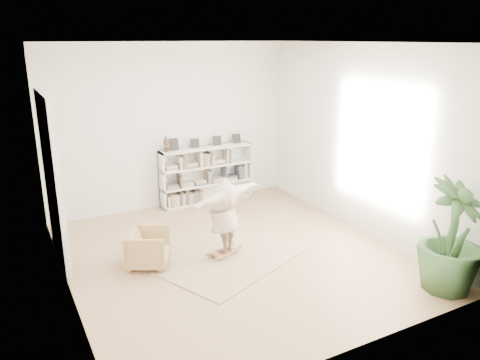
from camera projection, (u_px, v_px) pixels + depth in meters
The scene contains 9 objects.
floor at pixel (234, 255), 8.25m from camera, with size 6.00×6.00×0.00m, color #94784C.
room_shell at pixel (168, 46), 9.71m from camera, with size 6.00×6.00×6.00m.
doors at pixel (53, 181), 7.72m from camera, with size 0.09×1.78×2.92m.
bookshelf at pixel (206, 175), 10.78m from camera, with size 2.20×0.35×1.64m.
armchair at pixel (148, 248), 7.78m from camera, with size 0.68×0.70×0.63m, color tan.
rug at pixel (224, 255), 8.22m from camera, with size 2.50×2.00×0.02m, color tan.
rocker_board at pixel (224, 252), 8.20m from camera, with size 0.54×0.44×0.10m.
person at pixel (224, 213), 7.99m from camera, with size 1.67×0.45×1.36m, color #C0A490.
houseplant at pixel (452, 237), 6.89m from camera, with size 0.96×0.96×1.72m, color #32572B.
Camera 1 is at (-3.45, -6.67, 3.67)m, focal length 35.00 mm.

